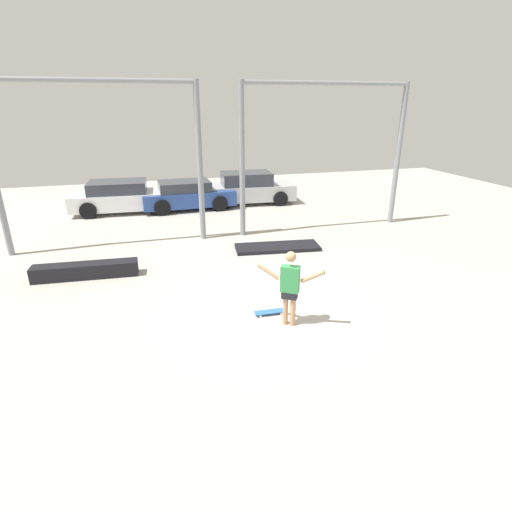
# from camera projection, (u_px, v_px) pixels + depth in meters

# --- Properties ---
(ground_plane) EXTENTS (36.00, 36.00, 0.00)m
(ground_plane) POSITION_uv_depth(u_px,v_px,m) (271.00, 309.00, 9.69)
(ground_plane) COLOR #B2ADA3
(skateboarder) EXTENTS (1.32, 0.86, 1.75)m
(skateboarder) POSITION_uv_depth(u_px,v_px,m) (290.00, 285.00, 8.69)
(skateboarder) COLOR tan
(skateboarder) RESTS_ON ground_plane
(skateboard) EXTENTS (0.75, 0.27, 0.08)m
(skateboard) POSITION_uv_depth(u_px,v_px,m) (270.00, 312.00, 9.44)
(skateboard) COLOR #2D66B2
(skateboard) RESTS_ON ground_plane
(grind_box) EXTENTS (2.89, 0.67, 0.43)m
(grind_box) POSITION_uv_depth(u_px,v_px,m) (86.00, 271.00, 11.36)
(grind_box) COLOR black
(grind_box) RESTS_ON ground_plane
(manual_pad) EXTENTS (2.94, 1.28, 0.12)m
(manual_pad) POSITION_uv_depth(u_px,v_px,m) (277.00, 247.00, 13.63)
(manual_pad) COLOR black
(manual_pad) RESTS_ON ground_plane
(canopy_support_left) EXTENTS (6.54, 0.20, 5.39)m
(canopy_support_left) POSITION_uv_depth(u_px,v_px,m) (99.00, 145.00, 12.70)
(canopy_support_left) COLOR gray
(canopy_support_left) RESTS_ON ground_plane
(canopy_support_right) EXTENTS (6.54, 0.20, 5.39)m
(canopy_support_right) POSITION_uv_depth(u_px,v_px,m) (325.00, 139.00, 14.68)
(canopy_support_right) COLOR gray
(canopy_support_right) RESTS_ON ground_plane
(parked_car_white) EXTENTS (4.59, 2.16, 1.41)m
(parked_car_white) POSITION_uv_depth(u_px,v_px,m) (122.00, 197.00, 18.00)
(parked_car_white) COLOR white
(parked_car_white) RESTS_ON ground_plane
(parked_car_blue) EXTENTS (4.23, 1.95, 1.32)m
(parked_car_blue) POSITION_uv_depth(u_px,v_px,m) (188.00, 195.00, 18.49)
(parked_car_blue) COLOR #284793
(parked_car_blue) RESTS_ON ground_plane
(parked_car_silver) EXTENTS (4.39, 2.15, 1.52)m
(parked_car_silver) POSITION_uv_depth(u_px,v_px,m) (249.00, 188.00, 19.55)
(parked_car_silver) COLOR #B7BABF
(parked_car_silver) RESTS_ON ground_plane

